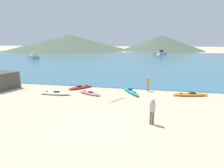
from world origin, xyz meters
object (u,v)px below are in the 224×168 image
kayak_on_sand_0 (90,93)px  kayak_on_sand_4 (80,87)px  kayak_on_sand_1 (190,95)px  moored_boat_3 (160,53)px  moored_boat_0 (158,55)px  shoreline_rock (2,80)px  kayak_on_sand_2 (55,93)px  person_near_waterline (148,82)px  moored_boat_2 (33,56)px  loose_paddle (118,100)px  person_near_foreground (152,110)px  kayak_on_sand_3 (131,91)px

kayak_on_sand_0 → kayak_on_sand_4: 2.61m
kayak_on_sand_1 → moored_boat_3: size_ratio=0.70×
moored_boat_0 → shoreline_rock: shoreline_rock is taller
kayak_on_sand_2 → moored_boat_3: 59.69m
person_near_waterline → kayak_on_sand_4: bearing=-176.4°
kayak_on_sand_4 → person_near_waterline: (7.50, 0.47, 0.79)m
moored_boat_2 → shoreline_rock: 37.37m
loose_paddle → moored_boat_2: bearing=133.3°
moored_boat_3 → person_near_foreground: bearing=-94.4°
kayak_on_sand_0 → kayak_on_sand_3: bearing=18.4°
kayak_on_sand_0 → loose_paddle: (3.08, -1.22, -0.11)m
moored_boat_3 → kayak_on_sand_3: bearing=-96.9°
person_near_waterline → moored_boat_3: (5.08, 54.81, -0.18)m
kayak_on_sand_1 → kayak_on_sand_2: (-13.23, -2.15, 0.01)m
kayak_on_sand_3 → person_near_waterline: person_near_waterline is taller
moored_boat_0 → moored_boat_2: bearing=-159.0°
kayak_on_sand_2 → moored_boat_3: bearing=76.2°
kayak_on_sand_0 → person_near_waterline: 6.28m
kayak_on_sand_3 → shoreline_rock: 14.50m
kayak_on_sand_3 → shoreline_rock: (-14.44, -1.04, 0.77)m
kayak_on_sand_2 → kayak_on_sand_4: kayak_on_sand_2 is taller
loose_paddle → person_near_foreground: bearing=-56.0°
person_near_foreground → loose_paddle: person_near_foreground is taller
moored_boat_2 → shoreline_rock: size_ratio=1.75×
kayak_on_sand_0 → kayak_on_sand_2: kayak_on_sand_2 is taller
kayak_on_sand_2 → kayak_on_sand_4: bearing=58.8°
moored_boat_0 → person_near_foreground: bearing=-93.7°
moored_boat_2 → shoreline_rock: bearing=-60.2°
kayak_on_sand_4 → moored_boat_3: moored_boat_3 is taller
kayak_on_sand_2 → kayak_on_sand_3: size_ratio=1.03×
moored_boat_3 → loose_paddle: (-7.74, -58.44, -0.74)m
kayak_on_sand_4 → loose_paddle: kayak_on_sand_4 is taller
moored_boat_0 → kayak_on_sand_4: bearing=-103.8°
kayak_on_sand_1 → person_near_foreground: bearing=-119.3°
moored_boat_0 → moored_boat_3: size_ratio=1.11×
kayak_on_sand_2 → person_near_waterline: (9.13, 3.16, 0.79)m
kayak_on_sand_1 → moored_boat_0: size_ratio=0.63×
person_near_waterline → moored_boat_3: bearing=84.7°
shoreline_rock → kayak_on_sand_4: bearing=10.7°
moored_boat_3 → loose_paddle: bearing=-97.5°
kayak_on_sand_2 → kayak_on_sand_4: size_ratio=1.30×
kayak_on_sand_1 → moored_boat_0: 46.11m
person_near_waterline → moored_boat_0: person_near_waterline is taller
kayak_on_sand_0 → person_near_waterline: size_ratio=1.63×
moored_boat_3 → kayak_on_sand_4: bearing=-102.8°
kayak_on_sand_3 → person_near_foreground: 7.16m
person_near_waterline → person_near_foreground: bearing=-88.4°
kayak_on_sand_4 → person_near_waterline: 7.56m
kayak_on_sand_0 → kayak_on_sand_3: 4.23m
kayak_on_sand_1 → person_near_foreground: size_ratio=2.08×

